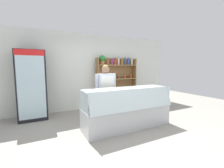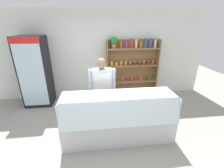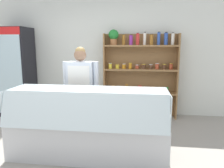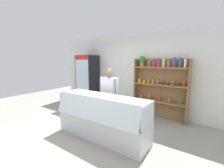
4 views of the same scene
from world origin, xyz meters
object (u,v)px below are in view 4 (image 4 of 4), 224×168
(shelving_unit, at_px, (159,84))
(deli_display_case, at_px, (102,124))
(drinks_fridge, at_px, (88,80))
(shop_clerk, at_px, (109,92))

(shelving_unit, relative_size, deli_display_case, 0.86)
(shelving_unit, xyz_separation_m, deli_display_case, (-0.71, -1.95, -0.78))
(drinks_fridge, xyz_separation_m, shop_clerk, (1.86, -1.07, -0.06))
(shelving_unit, bearing_deg, deli_display_case, -109.93)
(shelving_unit, relative_size, shop_clerk, 1.22)
(drinks_fridge, height_order, shop_clerk, drinks_fridge)
(deli_display_case, height_order, shop_clerk, shop_clerk)
(shelving_unit, bearing_deg, shop_clerk, -127.87)
(drinks_fridge, bearing_deg, shelving_unit, 3.97)
(shelving_unit, height_order, shop_clerk, shelving_unit)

